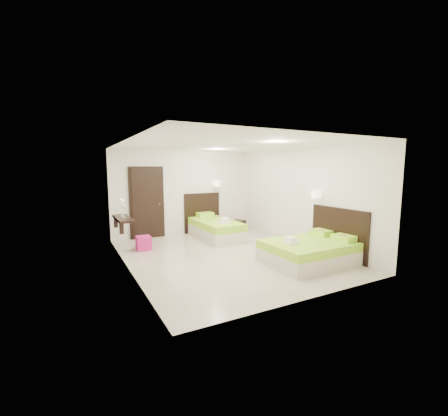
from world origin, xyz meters
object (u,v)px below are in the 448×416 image
bed_double (311,250)px  bed_single (214,227)px  nightstand (238,226)px  ottoman (144,243)px

bed_double → bed_single: bearing=104.4°
bed_single → nightstand: size_ratio=4.73×
bed_single → bed_double: bed_single is taller
bed_single → bed_double: (0.82, -3.17, -0.03)m
bed_double → nightstand: (0.20, 3.53, -0.09)m
bed_double → ottoman: size_ratio=5.31×
nightstand → ottoman: bearing=170.6°
bed_single → nightstand: 1.08m
bed_single → nightstand: (1.02, 0.35, -0.11)m
bed_single → bed_double: bearing=-75.6°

